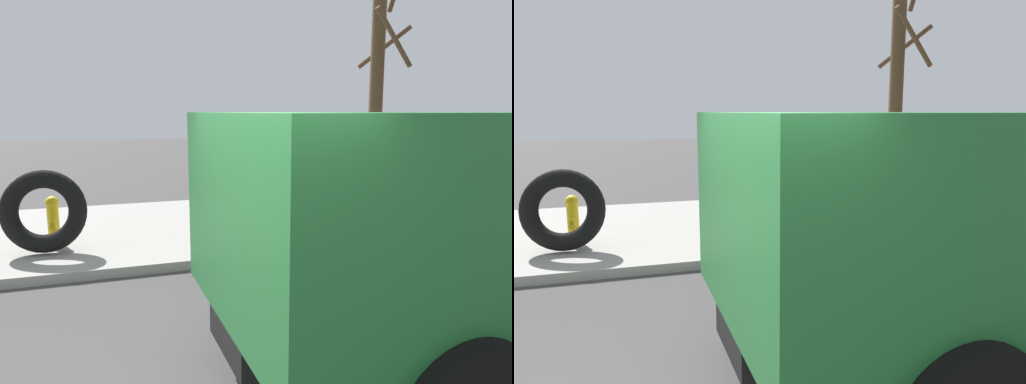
{
  "view_description": "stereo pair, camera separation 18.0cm",
  "coord_description": "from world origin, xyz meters",
  "views": [
    {
      "loc": [
        -0.13,
        -2.9,
        2.41
      ],
      "look_at": [
        1.78,
        2.87,
        1.37
      ],
      "focal_mm": 33.11,
      "sensor_mm": 36.0,
      "label": 1
    },
    {
      "loc": [
        0.04,
        -2.96,
        2.41
      ],
      "look_at": [
        1.78,
        2.87,
        1.37
      ],
      "focal_mm": 33.11,
      "sensor_mm": 36.0,
      "label": 2
    }
  ],
  "objects": [
    {
      "name": "fire_hydrant",
      "position": [
        -0.96,
        5.73,
        0.59
      ],
      "size": [
        0.22,
        0.5,
        0.83
      ],
      "color": "yellow",
      "rests_on": "sidewalk_curb"
    },
    {
      "name": "bare_tree",
      "position": [
        5.05,
        5.23,
        2.6
      ],
      "size": [
        1.16,
        1.3,
        5.37
      ],
      "color": "#4C3823",
      "rests_on": "sidewalk_curb"
    },
    {
      "name": "loose_tire",
      "position": [
        -1.04,
        5.16,
        0.83
      ],
      "size": [
        1.38,
        0.67,
        1.36
      ],
      "primitive_type": "torus",
      "rotation": [
        1.39,
        0.0,
        -0.11
      ],
      "color": "black",
      "rests_on": "sidewalk_curb"
    },
    {
      "name": "sidewalk_curb",
      "position": [
        0.0,
        6.5,
        0.07
      ],
      "size": [
        36.0,
        5.0,
        0.15
      ],
      "primitive_type": "cube",
      "color": "#99968E",
      "rests_on": "ground"
    }
  ]
}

